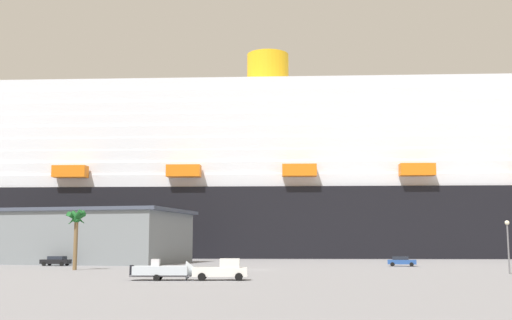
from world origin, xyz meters
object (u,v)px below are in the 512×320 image
Objects in this scene: parked_car_black_coupe at (56,261)px; pickup_truck at (222,270)px; palm_tree at (76,223)px; street_lamp at (508,238)px; small_boat_on_trailer at (168,271)px; parked_car_blue_suv at (402,261)px; cruise_ship at (397,187)px.

pickup_truck is at bearing -44.06° from parked_car_black_coupe.
palm_tree is 1.29× the size of street_lamp.
small_boat_on_trailer is 0.93× the size of palm_tree.
parked_car_black_coupe is (-34.85, 33.73, -0.21)m from pickup_truck.
parked_car_blue_suv is (46.33, 20.60, -5.69)m from palm_tree.
parked_car_black_coupe is at bearing 130.31° from small_boat_on_trailer.
pickup_truck reaches higher than small_boat_on_trailer.
palm_tree reaches higher than parked_car_black_coupe.
palm_tree is (-25.09, 19.61, 5.48)m from pickup_truck.
palm_tree is 1.79× the size of parked_car_blue_suv.
small_boat_on_trailer is 49.01m from parked_car_blue_suv.
small_boat_on_trailer is (-30.70, -99.51, -16.93)m from cruise_ship.
pickup_truck is 32.31m from palm_tree.
parked_car_black_coupe is (-67.16, 16.35, -3.55)m from street_lamp.
street_lamp is at bearing 28.26° from pickup_truck.
parked_car_black_coupe is at bearing -132.76° from cruise_ship.
cruise_ship is 32.75× the size of palm_tree.
parked_car_blue_suv is (21.24, 40.21, -0.21)m from pickup_truck.
parked_car_black_coupe is (-60.04, -64.92, -17.05)m from cruise_ship.
street_lamp is (57.41, -2.24, -2.14)m from palm_tree.
cruise_ship reaches higher than street_lamp.
cruise_ship reaches higher than pickup_truck.
parked_car_black_coupe is (-9.76, 14.12, -5.69)m from palm_tree.
palm_tree is at bearing -122.46° from cruise_ship.
cruise_ship is 47.21× the size of pickup_truck.
palm_tree reaches higher than street_lamp.
cruise_ship is 58.77× the size of parked_car_blue_suv.
pickup_truck is at bearing 8.84° from small_boat_on_trailer.
small_boat_on_trailer is at bearing -154.27° from street_lamp.
street_lamp is at bearing -84.99° from cruise_ship.
cruise_ship is at bearing 57.54° from palm_tree.
pickup_truck is at bearing -117.84° from parked_car_blue_suv.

